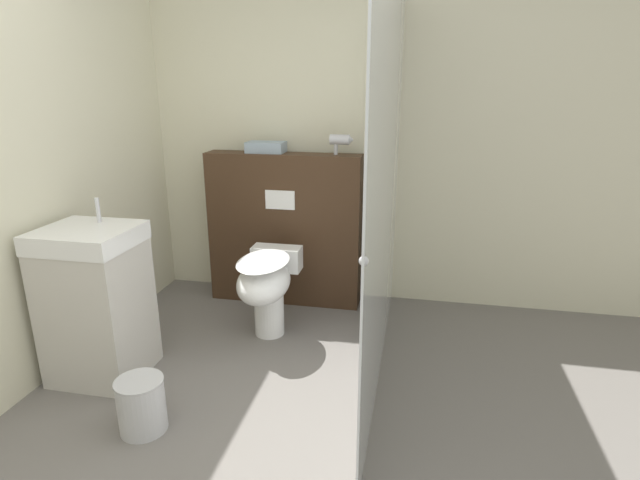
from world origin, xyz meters
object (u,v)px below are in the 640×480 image
toilet (267,283)px  sink_vanity (97,303)px  hair_drier (341,140)px  waste_bin (142,405)px

toilet → sink_vanity: 1.03m
hair_drier → toilet: bearing=-122.0°
sink_vanity → hair_drier: 1.90m
hair_drier → waste_bin: bearing=-112.9°
toilet → hair_drier: 1.14m
waste_bin → hair_drier: bearing=67.1°
toilet → hair_drier: (0.38, 0.62, 0.88)m
toilet → waste_bin: 1.12m
sink_vanity → waste_bin: (0.49, -0.42, -0.31)m
waste_bin → toilet: bearing=73.1°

